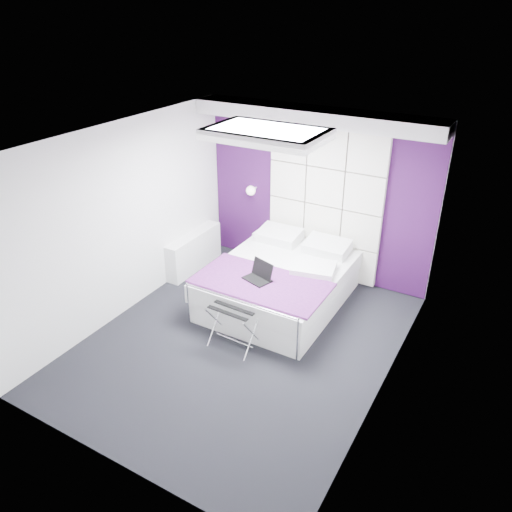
{
  "coord_description": "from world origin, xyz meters",
  "views": [
    {
      "loc": [
        2.73,
        -4.4,
        3.92
      ],
      "look_at": [
        0.0,
        0.35,
        1.08
      ],
      "focal_mm": 35.0,
      "sensor_mm": 36.0,
      "label": 1
    }
  ],
  "objects": [
    {
      "name": "floor",
      "position": [
        0.0,
        0.0,
        0.0
      ],
      "size": [
        4.4,
        4.4,
        0.0
      ],
      "primitive_type": "plane",
      "color": "black",
      "rests_on": "ground"
    },
    {
      "name": "ceiling",
      "position": [
        0.0,
        0.0,
        2.6
      ],
      "size": [
        4.4,
        4.4,
        0.0
      ],
      "primitive_type": "plane",
      "rotation": [
        3.14,
        0.0,
        0.0
      ],
      "color": "white",
      "rests_on": "wall_back"
    },
    {
      "name": "wall_back",
      "position": [
        0.0,
        2.2,
        1.3
      ],
      "size": [
        3.6,
        0.0,
        3.6
      ],
      "primitive_type": "plane",
      "rotation": [
        1.57,
        0.0,
        0.0
      ],
      "color": "white",
      "rests_on": "floor"
    },
    {
      "name": "wall_left",
      "position": [
        -1.8,
        0.0,
        1.3
      ],
      "size": [
        0.0,
        4.4,
        4.4
      ],
      "primitive_type": "plane",
      "rotation": [
        1.57,
        0.0,
        1.57
      ],
      "color": "white",
      "rests_on": "floor"
    },
    {
      "name": "wall_right",
      "position": [
        1.8,
        0.0,
        1.3
      ],
      "size": [
        0.0,
        4.4,
        4.4
      ],
      "primitive_type": "plane",
      "rotation": [
        1.57,
        0.0,
        -1.57
      ],
      "color": "white",
      "rests_on": "floor"
    },
    {
      "name": "accent_wall",
      "position": [
        0.0,
        2.19,
        1.3
      ],
      "size": [
        3.58,
        0.02,
        2.58
      ],
      "primitive_type": "cube",
      "color": "#350E3E",
      "rests_on": "wall_back"
    },
    {
      "name": "soffit",
      "position": [
        0.0,
        1.95,
        2.5
      ],
      "size": [
        3.58,
        0.5,
        0.2
      ],
      "primitive_type": "cube",
      "color": "white",
      "rests_on": "wall_back"
    },
    {
      "name": "headboard",
      "position": [
        0.15,
        2.14,
        1.17
      ],
      "size": [
        1.8,
        0.08,
        2.3
      ],
      "primitive_type": null,
      "color": "white",
      "rests_on": "wall_back"
    },
    {
      "name": "skylight",
      "position": [
        0.0,
        0.6,
        2.55
      ],
      "size": [
        1.36,
        0.86,
        0.12
      ],
      "primitive_type": null,
      "color": "white",
      "rests_on": "ceiling"
    },
    {
      "name": "wall_lamp",
      "position": [
        -1.05,
        2.06,
        1.22
      ],
      "size": [
        0.15,
        0.15,
        0.15
      ],
      "primitive_type": "sphere",
      "color": "white",
      "rests_on": "wall_back"
    },
    {
      "name": "radiator",
      "position": [
        -1.69,
        1.3,
        0.3
      ],
      "size": [
        0.22,
        1.2,
        0.6
      ],
      "primitive_type": "cube",
      "color": "white",
      "rests_on": "floor"
    },
    {
      "name": "bed",
      "position": [
        -0.03,
        1.08,
        0.32
      ],
      "size": [
        1.77,
        2.13,
        0.75
      ],
      "color": "white",
      "rests_on": "floor"
    },
    {
      "name": "nightstand",
      "position": [
        -0.7,
        2.02,
        0.55
      ],
      "size": [
        0.45,
        0.35,
        0.05
      ],
      "primitive_type": "cube",
      "color": "white",
      "rests_on": "wall_back"
    },
    {
      "name": "luggage_rack",
      "position": [
        -0.05,
        -0.1,
        0.28
      ],
      "size": [
        0.57,
        0.42,
        0.56
      ],
      "rotation": [
        0.0,
        0.0,
        -0.04
      ],
      "color": "silver",
      "rests_on": "floor"
    },
    {
      "name": "laptop",
      "position": [
        -0.1,
        0.61,
        0.66
      ],
      "size": [
        0.35,
        0.25,
        0.25
      ],
      "rotation": [
        0.0,
        0.0,
        -0.31
      ],
      "color": "black",
      "rests_on": "bed"
    }
  ]
}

